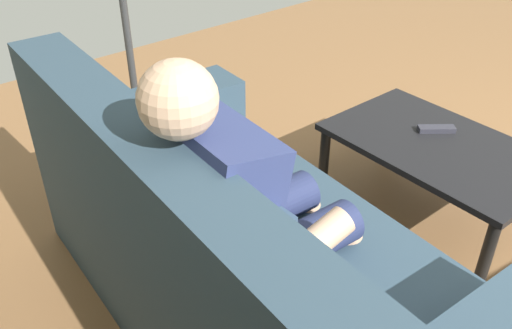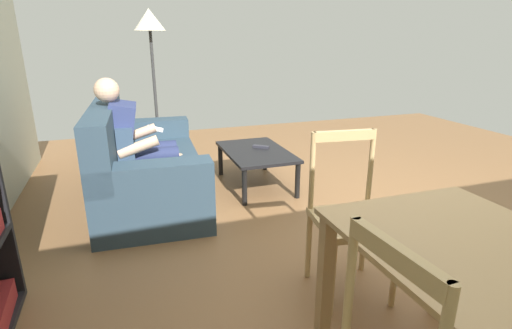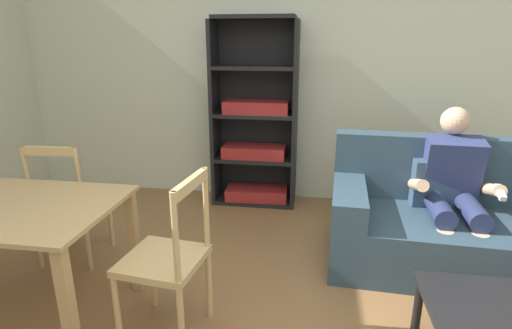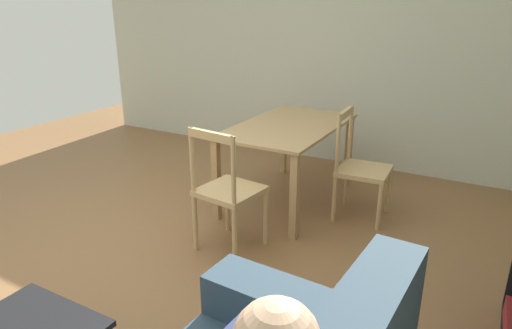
% 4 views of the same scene
% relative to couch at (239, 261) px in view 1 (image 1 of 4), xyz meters
% --- Properties ---
extents(couch, '(1.94, 1.02, 0.92)m').
position_rel_couch_xyz_m(couch, '(0.00, 0.00, 0.00)').
color(couch, '#2D4251').
rests_on(couch, ground_plane).
extents(person_lounging, '(0.61, 0.87, 1.16)m').
position_rel_couch_xyz_m(person_lounging, '(-0.07, 0.03, 0.26)').
color(person_lounging, navy).
rests_on(person_lounging, ground_plane).
extents(coffee_table, '(0.98, 0.61, 0.38)m').
position_rel_couch_xyz_m(coffee_table, '(-0.02, -1.13, 0.01)').
color(coffee_table, black).
rests_on(coffee_table, ground_plane).
extents(tv_remote, '(0.14, 0.16, 0.02)m').
position_rel_couch_xyz_m(tv_remote, '(0.05, -1.21, 0.07)').
color(tv_remote, '#2D2D38').
rests_on(tv_remote, coffee_table).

